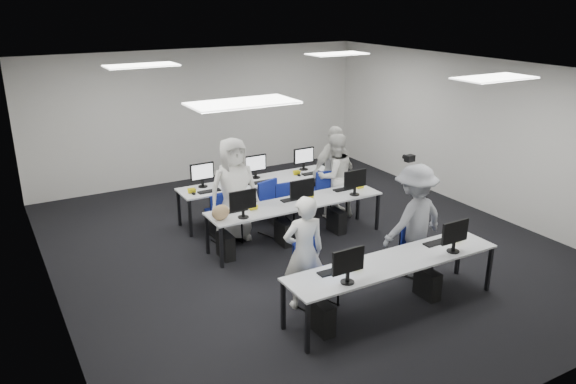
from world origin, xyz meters
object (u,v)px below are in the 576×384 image
desk_front (394,264)px  chair_7 (324,200)px  chair_2 (226,228)px  chair_4 (333,204)px  chair_3 (276,218)px  chair_5 (220,220)px  student_3 (333,171)px  chair_0 (315,286)px  student_1 (334,176)px  desk_mid (296,205)px  chair_1 (415,258)px  student_0 (304,253)px  chair_6 (281,209)px  student_2 (234,189)px  photographer (414,220)px

desk_front → chair_7: (1.10, 3.41, -0.38)m
chair_2 → chair_4: size_ratio=1.00×
chair_3 → chair_5: (-0.89, 0.47, -0.04)m
chair_7 → student_3: bearing=16.5°
chair_0 → chair_7: size_ratio=0.99×
student_3 → student_1: bearing=-126.0°
desk_mid → chair_5: bearing=137.6°
chair_3 → student_3: 1.59m
chair_7 → chair_1: bearing=-74.9°
desk_mid → student_0: student_0 is taller
chair_0 → chair_7: (1.98, 2.81, 0.00)m
chair_6 → student_1: (1.05, -0.21, 0.56)m
chair_1 → student_2: (-1.85, 2.64, 0.66)m
student_0 → chair_2: bearing=-79.8°
desk_mid → chair_4: size_ratio=3.83×
desk_mid → student_2: bearing=142.9°
chair_5 → chair_7: chair_7 is taller
student_2 → student_3: 2.18m
chair_4 → photographer: (-0.24, -2.52, 0.61)m
student_0 → student_2: bearing=-84.5°
desk_mid → student_1: bearing=28.2°
chair_1 → chair_2: bearing=108.4°
desk_front → chair_7: 3.60m
photographer → chair_3: bearing=-70.8°
chair_0 → student_1: bearing=33.7°
chair_5 → student_0: bearing=-91.7°
chair_1 → chair_2: chair_2 is taller
chair_4 → desk_mid: bearing=-139.0°
desk_mid → student_3: student_3 is taller
student_3 → chair_2: bearing=174.3°
chair_3 → student_1: size_ratio=0.58×
student_1 → student_2: 2.11m
chair_0 → chair_3: (0.73, 2.49, 0.00)m
chair_2 → chair_0: bearing=-93.7°
chair_1 → student_0: 2.06m
chair_1 → photographer: size_ratio=0.47×
desk_mid → chair_1: chair_1 is taller
chair_3 → chair_5: bearing=134.5°
student_2 → photographer: (1.83, -2.56, -0.04)m
student_3 → student_2: bearing=172.4°
chair_7 → photographer: (-0.15, -2.71, 0.57)m
chair_0 → chair_5: (-0.16, 2.95, -0.03)m
student_1 → chair_3: bearing=8.2°
chair_6 → desk_front: bearing=-86.0°
chair_6 → student_1: student_1 is taller
chair_4 → chair_7: bearing=129.0°
desk_mid → chair_3: size_ratio=3.31×
desk_mid → chair_7: (1.10, 0.81, -0.38)m
desk_front → desk_mid: same height
chair_1 → chair_3: 2.70m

